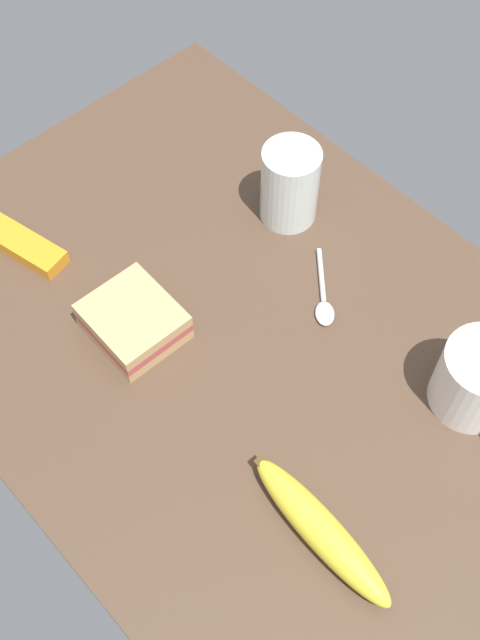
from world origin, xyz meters
TOP-DOWN VIEW (x-y plane):
  - tabletop at (0.00, 0.00)cm, footprint 90.00×64.00cm
  - coffee_mug_black at (-24.60, -13.43)cm, footprint 11.93×9.39cm
  - sandwich_main at (8.99, 9.21)cm, footprint 11.11×10.05cm
  - glass_of_milk at (9.61, -17.75)cm, footprint 7.65×7.65cm
  - banana at (-23.98, 10.91)cm, footprint 20.14×5.02cm
  - spoon at (-3.67, -10.94)cm, footprint 9.82×9.04cm
  - snack_bar at (29.90, 12.33)cm, footprint 15.28×7.18cm

SIDE VIEW (x-z plane):
  - tabletop at x=0.00cm, z-range 0.00..2.00cm
  - spoon at x=-3.67cm, z-range 1.98..2.78cm
  - snack_bar at x=29.90cm, z-range 2.00..4.00cm
  - banana at x=-23.98cm, z-range 2.00..5.96cm
  - sandwich_main at x=8.99cm, z-range 2.00..6.40cm
  - coffee_mug_black at x=-24.60cm, z-range 2.14..11.40cm
  - glass_of_milk at x=9.61cm, z-range 1.61..12.90cm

